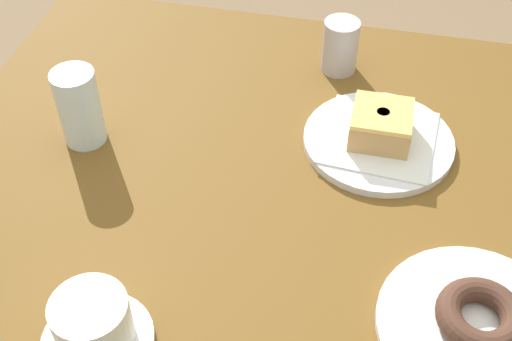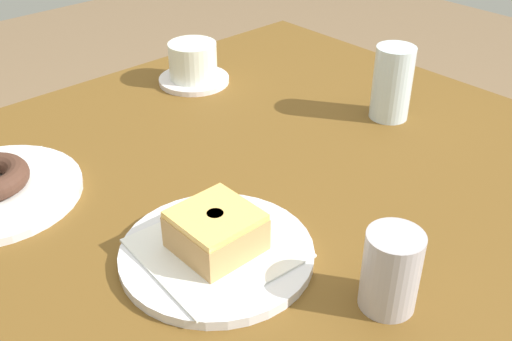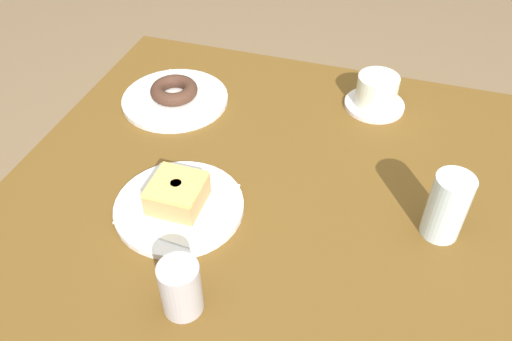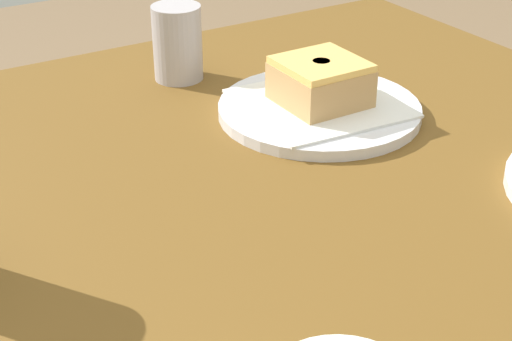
# 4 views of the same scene
# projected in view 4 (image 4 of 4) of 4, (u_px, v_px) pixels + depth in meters

# --- Properties ---
(table) EXTENTS (0.95, 0.83, 0.70)m
(table) POSITION_uv_depth(u_px,v_px,m) (256.00, 278.00, 0.72)
(table) COLOR brown
(table) RESTS_ON ground_plane
(plate_glazed_square) EXTENTS (0.22, 0.22, 0.01)m
(plate_glazed_square) POSITION_uv_depth(u_px,v_px,m) (319.00, 110.00, 0.82)
(plate_glazed_square) COLOR white
(plate_glazed_square) RESTS_ON table
(napkin_glazed_square) EXTENTS (0.17, 0.17, 0.00)m
(napkin_glazed_square) POSITION_uv_depth(u_px,v_px,m) (320.00, 103.00, 0.82)
(napkin_glazed_square) COLOR white
(napkin_glazed_square) RESTS_ON plate_glazed_square
(donut_glazed_square) EXTENTS (0.08, 0.08, 0.05)m
(donut_glazed_square) POSITION_uv_depth(u_px,v_px,m) (320.00, 82.00, 0.81)
(donut_glazed_square) COLOR tan
(donut_glazed_square) RESTS_ON napkin_glazed_square
(sugar_jar) EXTENTS (0.06, 0.06, 0.09)m
(sugar_jar) POSITION_uv_depth(u_px,v_px,m) (177.00, 43.00, 0.89)
(sugar_jar) COLOR #B6B0B6
(sugar_jar) RESTS_ON table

